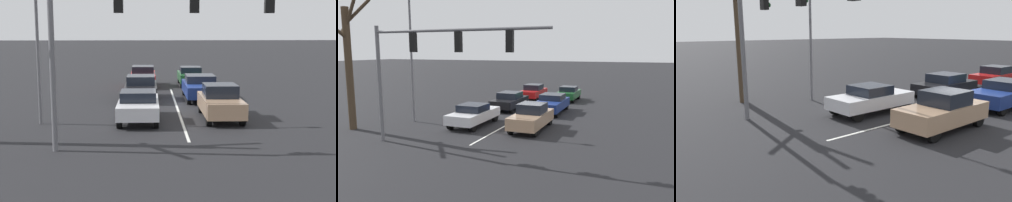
% 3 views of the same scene
% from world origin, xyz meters
% --- Properties ---
extents(ground_plane, '(240.00, 240.00, 0.00)m').
position_xyz_m(ground_plane, '(0.00, 0.00, 0.00)').
color(ground_plane, black).
extents(lane_stripe_left_divider, '(0.12, 15.10, 0.01)m').
position_xyz_m(lane_stripe_left_divider, '(0.00, 1.55, 0.01)').
color(lane_stripe_left_divider, silver).
rests_on(lane_stripe_left_divider, ground_plane).
extents(car_silver_midlane_front, '(1.84, 4.41, 1.41)m').
position_xyz_m(car_silver_midlane_front, '(2.00, 4.89, 0.74)').
color(car_silver_midlane_front, silver).
rests_on(car_silver_midlane_front, ground_plane).
extents(car_tan_leftlane_front, '(1.75, 4.34, 1.63)m').
position_xyz_m(car_tan_leftlane_front, '(-1.86, 4.54, 0.80)').
color(car_tan_leftlane_front, tan).
rests_on(car_tan_leftlane_front, ground_plane).
extents(car_navy_leftlane_second, '(1.94, 4.69, 1.44)m').
position_xyz_m(car_navy_leftlane_second, '(-1.57, -1.44, 0.75)').
color(car_navy_leftlane_second, navy).
rests_on(car_navy_leftlane_second, ground_plane).
extents(car_black_midlane_second, '(1.86, 4.38, 1.44)m').
position_xyz_m(car_black_midlane_second, '(1.99, -1.45, 0.74)').
color(car_black_midlane_second, black).
rests_on(car_black_midlane_second, ground_plane).
extents(car_red_midlane_third, '(1.77, 4.28, 1.48)m').
position_xyz_m(car_red_midlane_third, '(1.94, -7.71, 0.76)').
color(car_red_midlane_third, red).
rests_on(car_red_midlane_third, ground_plane).
extents(car_darkgreen_leftlane_third, '(1.71, 4.11, 1.39)m').
position_xyz_m(car_darkgreen_leftlane_third, '(-1.55, -8.08, 0.73)').
color(car_darkgreen_leftlane_third, '#1E5928').
rests_on(car_darkgreen_leftlane_third, ground_plane).
extents(traffic_signal_gantry, '(9.42, 0.37, 6.13)m').
position_xyz_m(traffic_signal_gantry, '(1.70, 10.09, 4.63)').
color(traffic_signal_gantry, slate).
rests_on(traffic_signal_gantry, ground_plane).
extents(street_lamp_right_shoulder, '(2.04, 0.24, 8.49)m').
position_xyz_m(street_lamp_right_shoulder, '(6.16, 5.44, 4.88)').
color(street_lamp_right_shoulder, slate).
rests_on(street_lamp_right_shoulder, ground_plane).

